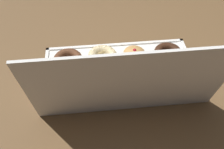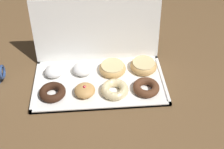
{
  "view_description": "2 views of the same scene",
  "coord_description": "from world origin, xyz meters",
  "px_view_note": "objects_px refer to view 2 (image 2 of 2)",
  "views": [
    {
      "loc": [
        0.09,
        0.59,
        0.68
      ],
      "look_at": [
        0.03,
        0.03,
        0.03
      ],
      "focal_mm": 38.75,
      "sensor_mm": 36.0,
      "label": 1
    },
    {
      "loc": [
        -0.02,
        -0.89,
        0.86
      ],
      "look_at": [
        0.05,
        -0.01,
        0.06
      ],
      "focal_mm": 46.06,
      "sensor_mm": 36.0,
      "label": 2
    }
  ],
  "objects_px": {
    "chocolate_cake_ring_donut_0": "(52,92)",
    "chocolate_cake_ring_donut_3": "(146,87)",
    "jelly_filled_donut_1": "(85,90)",
    "glazed_ring_donut_6": "(112,68)",
    "donut_box": "(100,83)",
    "cruller_donut_2": "(115,89)",
    "powdered_filled_donut_4": "(54,71)",
    "powdered_filled_donut_5": "(83,69)",
    "glazed_ring_donut_7": "(144,66)"
  },
  "relations": [
    {
      "from": "chocolate_cake_ring_donut_3",
      "to": "glazed_ring_donut_7",
      "type": "bearing_deg",
      "value": 85.5
    },
    {
      "from": "jelly_filled_donut_1",
      "to": "cruller_donut_2",
      "type": "height_order",
      "value": "jelly_filled_donut_1"
    },
    {
      "from": "cruller_donut_2",
      "to": "chocolate_cake_ring_donut_3",
      "type": "height_order",
      "value": "cruller_donut_2"
    },
    {
      "from": "powdered_filled_donut_4",
      "to": "glazed_ring_donut_7",
      "type": "bearing_deg",
      "value": 1.09
    },
    {
      "from": "powdered_filled_donut_4",
      "to": "glazed_ring_donut_6",
      "type": "height_order",
      "value": "powdered_filled_donut_4"
    },
    {
      "from": "cruller_donut_2",
      "to": "powdered_filled_donut_5",
      "type": "bearing_deg",
      "value": 133.93
    },
    {
      "from": "chocolate_cake_ring_donut_0",
      "to": "glazed_ring_donut_6",
      "type": "distance_m",
      "value": 0.28
    },
    {
      "from": "jelly_filled_donut_1",
      "to": "cruller_donut_2",
      "type": "relative_size",
      "value": 0.75
    },
    {
      "from": "powdered_filled_donut_5",
      "to": "glazed_ring_donut_6",
      "type": "distance_m",
      "value": 0.13
    },
    {
      "from": "jelly_filled_donut_1",
      "to": "powdered_filled_donut_4",
      "type": "xyz_separation_m",
      "value": [
        -0.13,
        0.13,
        0.0
      ]
    },
    {
      "from": "powdered_filled_donut_4",
      "to": "glazed_ring_donut_7",
      "type": "relative_size",
      "value": 0.69
    },
    {
      "from": "donut_box",
      "to": "chocolate_cake_ring_donut_3",
      "type": "xyz_separation_m",
      "value": [
        0.19,
        -0.06,
        0.02
      ]
    },
    {
      "from": "powdered_filled_donut_5",
      "to": "donut_box",
      "type": "bearing_deg",
      "value": -44.25
    },
    {
      "from": "donut_box",
      "to": "powdered_filled_donut_4",
      "type": "xyz_separation_m",
      "value": [
        -0.2,
        0.06,
        0.03
      ]
    },
    {
      "from": "donut_box",
      "to": "glazed_ring_donut_6",
      "type": "height_order",
      "value": "glazed_ring_donut_6"
    },
    {
      "from": "jelly_filled_donut_1",
      "to": "powdered_filled_donut_5",
      "type": "bearing_deg",
      "value": 92.98
    },
    {
      "from": "glazed_ring_donut_6",
      "to": "glazed_ring_donut_7",
      "type": "height_order",
      "value": "glazed_ring_donut_7"
    },
    {
      "from": "donut_box",
      "to": "powdered_filled_donut_4",
      "type": "height_order",
      "value": "powdered_filled_donut_4"
    },
    {
      "from": "glazed_ring_donut_7",
      "to": "cruller_donut_2",
      "type": "bearing_deg",
      "value": -136.09
    },
    {
      "from": "powdered_filled_donut_4",
      "to": "powdered_filled_donut_5",
      "type": "distance_m",
      "value": 0.13
    },
    {
      "from": "chocolate_cake_ring_donut_0",
      "to": "cruller_donut_2",
      "type": "bearing_deg",
      "value": -1.21
    },
    {
      "from": "chocolate_cake_ring_donut_0",
      "to": "chocolate_cake_ring_donut_3",
      "type": "distance_m",
      "value": 0.38
    },
    {
      "from": "cruller_donut_2",
      "to": "glazed_ring_donut_7",
      "type": "xyz_separation_m",
      "value": [
        0.14,
        0.14,
        0.0
      ]
    },
    {
      "from": "chocolate_cake_ring_donut_3",
      "to": "powdered_filled_donut_5",
      "type": "relative_size",
      "value": 1.24
    },
    {
      "from": "powdered_filled_donut_5",
      "to": "glazed_ring_donut_6",
      "type": "relative_size",
      "value": 0.75
    },
    {
      "from": "cruller_donut_2",
      "to": "chocolate_cake_ring_donut_3",
      "type": "distance_m",
      "value": 0.13
    },
    {
      "from": "glazed_ring_donut_6",
      "to": "donut_box",
      "type": "bearing_deg",
      "value": -133.01
    },
    {
      "from": "chocolate_cake_ring_donut_3",
      "to": "powdered_filled_donut_4",
      "type": "xyz_separation_m",
      "value": [
        -0.39,
        0.13,
        0.01
      ]
    },
    {
      "from": "chocolate_cake_ring_donut_0",
      "to": "glazed_ring_donut_7",
      "type": "xyz_separation_m",
      "value": [
        0.39,
        0.13,
        0.0
      ]
    },
    {
      "from": "chocolate_cake_ring_donut_0",
      "to": "jelly_filled_donut_1",
      "type": "xyz_separation_m",
      "value": [
        0.13,
        -0.0,
        0.0
      ]
    },
    {
      "from": "jelly_filled_donut_1",
      "to": "cruller_donut_2",
      "type": "bearing_deg",
      "value": -0.5
    },
    {
      "from": "glazed_ring_donut_6",
      "to": "chocolate_cake_ring_donut_0",
      "type": "bearing_deg",
      "value": -153.79
    },
    {
      "from": "donut_box",
      "to": "chocolate_cake_ring_donut_3",
      "type": "distance_m",
      "value": 0.2
    },
    {
      "from": "jelly_filled_donut_1",
      "to": "cruller_donut_2",
      "type": "distance_m",
      "value": 0.12
    },
    {
      "from": "donut_box",
      "to": "cruller_donut_2",
      "type": "relative_size",
      "value": 4.91
    },
    {
      "from": "powdered_filled_donut_4",
      "to": "glazed_ring_donut_7",
      "type": "height_order",
      "value": "powdered_filled_donut_4"
    },
    {
      "from": "cruller_donut_2",
      "to": "chocolate_cake_ring_donut_0",
      "type": "bearing_deg",
      "value": 178.79
    },
    {
      "from": "donut_box",
      "to": "chocolate_cake_ring_donut_3",
      "type": "relative_size",
      "value": 5.07
    },
    {
      "from": "cruller_donut_2",
      "to": "powdered_filled_donut_5",
      "type": "height_order",
      "value": "powdered_filled_donut_5"
    },
    {
      "from": "chocolate_cake_ring_donut_3",
      "to": "glazed_ring_donut_6",
      "type": "relative_size",
      "value": 0.93
    },
    {
      "from": "chocolate_cake_ring_donut_3",
      "to": "glazed_ring_donut_7",
      "type": "xyz_separation_m",
      "value": [
        0.01,
        0.13,
        0.0
      ]
    },
    {
      "from": "chocolate_cake_ring_donut_0",
      "to": "glazed_ring_donut_6",
      "type": "relative_size",
      "value": 0.91
    },
    {
      "from": "chocolate_cake_ring_donut_0",
      "to": "chocolate_cake_ring_donut_3",
      "type": "xyz_separation_m",
      "value": [
        0.38,
        -0.0,
        0.0
      ]
    },
    {
      "from": "glazed_ring_donut_7",
      "to": "powdered_filled_donut_4",
      "type": "bearing_deg",
      "value": -178.91
    },
    {
      "from": "powdered_filled_donut_5",
      "to": "jelly_filled_donut_1",
      "type": "bearing_deg",
      "value": -87.02
    },
    {
      "from": "donut_box",
      "to": "glazed_ring_donut_7",
      "type": "height_order",
      "value": "glazed_ring_donut_7"
    },
    {
      "from": "cruller_donut_2",
      "to": "chocolate_cake_ring_donut_3",
      "type": "bearing_deg",
      "value": 1.19
    },
    {
      "from": "chocolate_cake_ring_donut_0",
      "to": "cruller_donut_2",
      "type": "xyz_separation_m",
      "value": [
        0.25,
        -0.01,
        0.0
      ]
    },
    {
      "from": "cruller_donut_2",
      "to": "powdered_filled_donut_4",
      "type": "height_order",
      "value": "powdered_filled_donut_4"
    },
    {
      "from": "chocolate_cake_ring_donut_0",
      "to": "jelly_filled_donut_1",
      "type": "bearing_deg",
      "value": -1.87
    }
  ]
}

